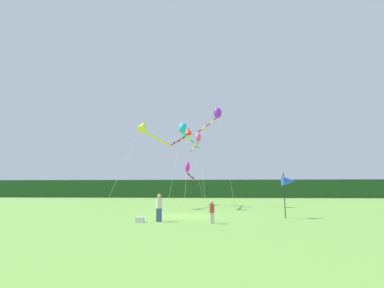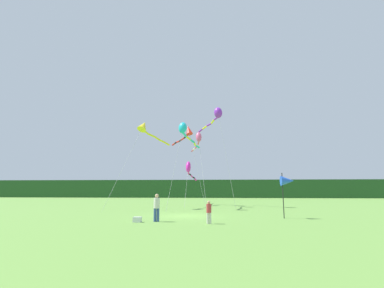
{
  "view_description": "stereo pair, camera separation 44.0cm",
  "coord_description": "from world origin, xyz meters",
  "px_view_note": "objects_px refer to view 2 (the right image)",
  "views": [
    {
      "loc": [
        1.81,
        -21.39,
        1.99
      ],
      "look_at": [
        0.0,
        6.0,
        6.44
      ],
      "focal_mm": 26.07,
      "sensor_mm": 36.0,
      "label": 1
    },
    {
      "loc": [
        2.24,
        -21.36,
        1.99
      ],
      "look_at": [
        0.0,
        6.0,
        6.44
      ],
      "focal_mm": 26.07,
      "sensor_mm": 36.0,
      "label": 2
    }
  ],
  "objects_px": {
    "kite_red": "(187,132)",
    "cooler_box": "(137,220)",
    "person_adult": "(157,206)",
    "kite_rainbow": "(198,139)",
    "person_child": "(209,211)",
    "kite_magenta": "(189,168)",
    "kite_purple": "(217,114)",
    "banner_flag_pole": "(287,181)",
    "kite_cyan": "(184,131)",
    "kite_yellow": "(145,128)"
  },
  "relations": [
    {
      "from": "person_child",
      "to": "banner_flag_pole",
      "type": "height_order",
      "value": "banner_flag_pole"
    },
    {
      "from": "kite_cyan",
      "to": "kite_magenta",
      "type": "distance_m",
      "value": 7.99
    },
    {
      "from": "person_child",
      "to": "kite_purple",
      "type": "height_order",
      "value": "kite_purple"
    },
    {
      "from": "kite_red",
      "to": "person_child",
      "type": "bearing_deg",
      "value": -80.44
    },
    {
      "from": "person_adult",
      "to": "person_child",
      "type": "distance_m",
      "value": 3.36
    },
    {
      "from": "person_child",
      "to": "kite_purple",
      "type": "distance_m",
      "value": 18.6
    },
    {
      "from": "kite_rainbow",
      "to": "kite_magenta",
      "type": "xyz_separation_m",
      "value": [
        -1.36,
        2.67,
        -3.28
      ]
    },
    {
      "from": "kite_red",
      "to": "cooler_box",
      "type": "bearing_deg",
      "value": -94.0
    },
    {
      "from": "banner_flag_pole",
      "to": "kite_purple",
      "type": "xyz_separation_m",
      "value": [
        -4.71,
        12.24,
        8.24
      ]
    },
    {
      "from": "banner_flag_pole",
      "to": "kite_rainbow",
      "type": "bearing_deg",
      "value": 118.71
    },
    {
      "from": "person_adult",
      "to": "banner_flag_pole",
      "type": "xyz_separation_m",
      "value": [
        8.67,
        2.6,
        1.59
      ]
    },
    {
      "from": "person_adult",
      "to": "banner_flag_pole",
      "type": "height_order",
      "value": "banner_flag_pole"
    },
    {
      "from": "person_adult",
      "to": "kite_magenta",
      "type": "distance_m",
      "value": 18.4
    },
    {
      "from": "kite_purple",
      "to": "kite_red",
      "type": "xyz_separation_m",
      "value": [
        -3.8,
        2.78,
        -1.47
      ]
    },
    {
      "from": "banner_flag_pole",
      "to": "kite_magenta",
      "type": "height_order",
      "value": "kite_magenta"
    },
    {
      "from": "kite_yellow",
      "to": "kite_rainbow",
      "type": "height_order",
      "value": "kite_yellow"
    },
    {
      "from": "kite_rainbow",
      "to": "kite_magenta",
      "type": "bearing_deg",
      "value": 116.91
    },
    {
      "from": "banner_flag_pole",
      "to": "kite_cyan",
      "type": "bearing_deg",
      "value": 134.72
    },
    {
      "from": "person_child",
      "to": "kite_yellow",
      "type": "relative_size",
      "value": 0.14
    },
    {
      "from": "person_adult",
      "to": "kite_purple",
      "type": "relative_size",
      "value": 0.14
    },
    {
      "from": "cooler_box",
      "to": "banner_flag_pole",
      "type": "height_order",
      "value": "banner_flag_pole"
    },
    {
      "from": "person_child",
      "to": "kite_yellow",
      "type": "xyz_separation_m",
      "value": [
        -7.05,
        12.22,
        7.78
      ]
    },
    {
      "from": "kite_magenta",
      "to": "person_adult",
      "type": "bearing_deg",
      "value": -91.03
    },
    {
      "from": "banner_flag_pole",
      "to": "person_child",
      "type": "bearing_deg",
      "value": -147.9
    },
    {
      "from": "kite_purple",
      "to": "kite_red",
      "type": "relative_size",
      "value": 1.14
    },
    {
      "from": "banner_flag_pole",
      "to": "kite_magenta",
      "type": "xyz_separation_m",
      "value": [
        -8.35,
        15.44,
        2.06
      ]
    },
    {
      "from": "person_child",
      "to": "kite_yellow",
      "type": "height_order",
      "value": "kite_yellow"
    },
    {
      "from": "person_child",
      "to": "kite_magenta",
      "type": "height_order",
      "value": "kite_magenta"
    },
    {
      "from": "kite_purple",
      "to": "kite_magenta",
      "type": "distance_m",
      "value": 7.85
    },
    {
      "from": "cooler_box",
      "to": "banner_flag_pole",
      "type": "xyz_separation_m",
      "value": [
        9.77,
        2.97,
        2.37
      ]
    },
    {
      "from": "person_child",
      "to": "kite_cyan",
      "type": "relative_size",
      "value": 0.15
    },
    {
      "from": "cooler_box",
      "to": "kite_yellow",
      "type": "xyz_separation_m",
      "value": [
        -2.69,
        11.79,
        8.35
      ]
    },
    {
      "from": "cooler_box",
      "to": "kite_yellow",
      "type": "height_order",
      "value": "kite_yellow"
    },
    {
      "from": "kite_yellow",
      "to": "kite_magenta",
      "type": "distance_m",
      "value": 8.72
    },
    {
      "from": "cooler_box",
      "to": "banner_flag_pole",
      "type": "bearing_deg",
      "value": 16.9
    },
    {
      "from": "person_child",
      "to": "cooler_box",
      "type": "xyz_separation_m",
      "value": [
        -4.36,
        0.43,
        -0.58
      ]
    },
    {
      "from": "person_adult",
      "to": "kite_magenta",
      "type": "height_order",
      "value": "kite_magenta"
    },
    {
      "from": "kite_purple",
      "to": "kite_magenta",
      "type": "relative_size",
      "value": 1.34
    },
    {
      "from": "cooler_box",
      "to": "kite_magenta",
      "type": "distance_m",
      "value": 18.98
    },
    {
      "from": "kite_purple",
      "to": "person_adult",
      "type": "bearing_deg",
      "value": -104.95
    },
    {
      "from": "banner_flag_pole",
      "to": "kite_red",
      "type": "bearing_deg",
      "value": 119.53
    },
    {
      "from": "banner_flag_pole",
      "to": "kite_magenta",
      "type": "bearing_deg",
      "value": 118.4
    },
    {
      "from": "cooler_box",
      "to": "kite_magenta",
      "type": "bearing_deg",
      "value": 85.58
    },
    {
      "from": "kite_yellow",
      "to": "kite_purple",
      "type": "relative_size",
      "value": 0.81
    },
    {
      "from": "kite_red",
      "to": "banner_flag_pole",
      "type": "bearing_deg",
      "value": -60.47
    },
    {
      "from": "kite_red",
      "to": "kite_magenta",
      "type": "distance_m",
      "value": 4.74
    },
    {
      "from": "kite_purple",
      "to": "kite_magenta",
      "type": "xyz_separation_m",
      "value": [
        -3.64,
        3.19,
        -6.19
      ]
    },
    {
      "from": "kite_rainbow",
      "to": "cooler_box",
      "type": "bearing_deg",
      "value": -100.02
    },
    {
      "from": "person_child",
      "to": "kite_magenta",
      "type": "xyz_separation_m",
      "value": [
        -2.94,
        18.83,
        3.85
      ]
    },
    {
      "from": "person_adult",
      "to": "kite_rainbow",
      "type": "height_order",
      "value": "kite_rainbow"
    }
  ]
}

